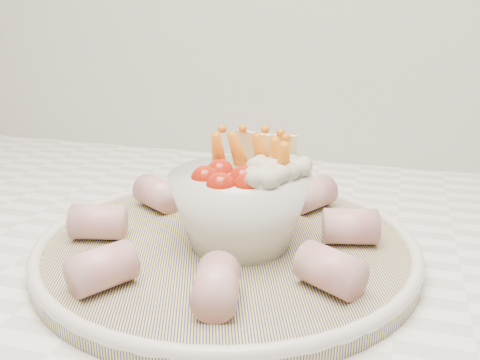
% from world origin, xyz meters
% --- Properties ---
extents(serving_platter, '(0.46, 0.46, 0.02)m').
position_xyz_m(serving_platter, '(-0.10, 1.41, 0.93)').
color(serving_platter, navy).
rests_on(serving_platter, kitchen_counter).
extents(veggie_bowl, '(0.13, 0.13, 0.10)m').
position_xyz_m(veggie_bowl, '(-0.08, 1.40, 0.98)').
color(veggie_bowl, white).
rests_on(veggie_bowl, serving_platter).
extents(cured_meat_rolls, '(0.29, 0.30, 0.03)m').
position_xyz_m(cured_meat_rolls, '(-0.10, 1.41, 0.95)').
color(cured_meat_rolls, '#B25160').
rests_on(cured_meat_rolls, serving_platter).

